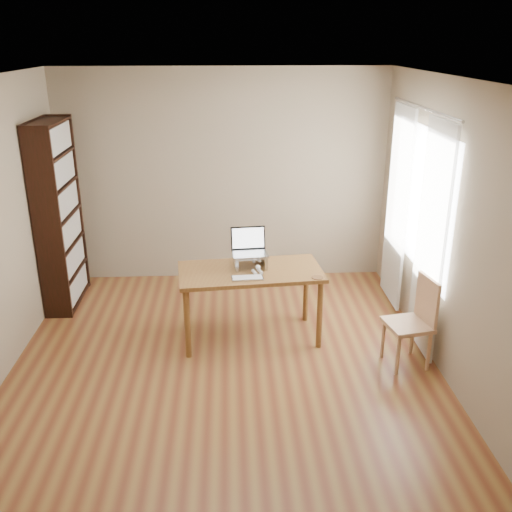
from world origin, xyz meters
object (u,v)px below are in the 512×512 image
(chair, at_px, (415,320))
(desk, at_px, (250,279))
(laptop, at_px, (250,247))
(keyboard, at_px, (247,278))
(bookshelf, at_px, (59,215))
(cat, at_px, (252,260))

(chair, bearing_deg, desk, 147.76)
(desk, bearing_deg, chair, -27.00)
(laptop, bearing_deg, keyboard, -101.64)
(chair, bearing_deg, laptop, 143.22)
(bookshelf, relative_size, chair, 2.42)
(bookshelf, distance_m, desk, 2.35)
(chair, bearing_deg, bookshelf, 145.65)
(laptop, relative_size, cat, 0.77)
(keyboard, distance_m, chair, 1.61)
(bookshelf, bearing_deg, keyboard, -30.04)
(keyboard, bearing_deg, desk, 76.67)
(desk, bearing_deg, cat, 72.03)
(keyboard, distance_m, cat, 0.34)
(desk, height_order, keyboard, keyboard)
(laptop, height_order, keyboard, laptop)
(bookshelf, bearing_deg, laptop, -21.58)
(desk, bearing_deg, keyboard, -105.39)
(keyboard, xyz_separation_m, cat, (0.06, 0.33, 0.06))
(laptop, relative_size, keyboard, 1.20)
(cat, bearing_deg, bookshelf, 142.28)
(bookshelf, xyz_separation_m, desk, (2.10, -0.97, -0.40))
(keyboard, bearing_deg, cat, 75.80)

